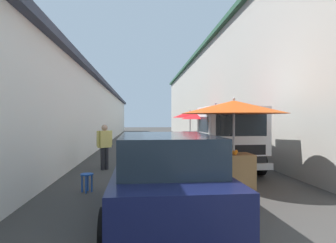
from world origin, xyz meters
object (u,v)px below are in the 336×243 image
fruit_stall_far_right (191,119)px  hatchback_car (166,175)px  delivery_truck (224,140)px  parked_scooter (200,144)px  fruit_stall_near_left (215,119)px  vendor_by_crates (105,144)px  plastic_stool (87,178)px  fruit_stall_mid_lane (234,118)px

fruit_stall_far_right → hatchback_car: fruit_stall_far_right is taller
delivery_truck → parked_scooter: bearing=-3.2°
fruit_stall_near_left → vendor_by_crates: fruit_stall_near_left is taller
fruit_stall_near_left → delivery_truck: fruit_stall_near_left is taller
fruit_stall_far_right → plastic_stool: fruit_stall_far_right is taller
fruit_stall_mid_lane → delivery_truck: size_ratio=0.52×
fruit_stall_far_right → vendor_by_crates: (-7.13, 4.17, -0.86)m
fruit_stall_mid_lane → hatchback_car: fruit_stall_mid_lane is taller
delivery_truck → fruit_stall_mid_lane: bearing=169.6°
plastic_stool → parked_scooter: bearing=-28.7°
hatchback_car → plastic_stool: hatchback_car is taller
vendor_by_crates → plastic_stool: (-3.03, 0.04, -0.54)m
fruit_stall_near_left → hatchback_car: 5.18m
delivery_truck → hatchback_car: bearing=151.7°
fruit_stall_far_right → parked_scooter: size_ratio=1.34×
fruit_stall_mid_lane → parked_scooter: size_ratio=1.54×
fruit_stall_far_right → fruit_stall_mid_lane: bearing=176.3°
hatchback_car → plastic_stool: bearing=41.0°
vendor_by_crates → plastic_stool: vendor_by_crates is taller
fruit_stall_far_right → delivery_truck: 7.91m
vendor_by_crates → fruit_stall_mid_lane: bearing=-130.6°
hatchback_car → parked_scooter: hatchback_car is taller
fruit_stall_near_left → parked_scooter: fruit_stall_near_left is taller
fruit_stall_far_right → parked_scooter: fruit_stall_far_right is taller
fruit_stall_near_left → parked_scooter: (5.08, -0.52, -1.26)m
parked_scooter → vendor_by_crates: bearing=138.4°
fruit_stall_mid_lane → fruit_stall_near_left: bearing=-4.4°
hatchback_car → parked_scooter: 10.07m
fruit_stall_mid_lane → plastic_stool: size_ratio=5.98×
fruit_stall_far_right → parked_scooter: (-2.37, -0.07, -1.28)m
hatchback_car → vendor_by_crates: bearing=18.3°
fruit_stall_mid_lane → delivery_truck: fruit_stall_mid_lane is taller
fruit_stall_mid_lane → plastic_stool: bearing=90.4°
hatchback_car → vendor_by_crates: vendor_by_crates is taller
parked_scooter → fruit_stall_far_right: bearing=1.6°
fruit_stall_mid_lane → delivery_truck: 2.40m
delivery_truck → vendor_by_crates: (0.75, 3.92, -0.17)m
fruit_stall_far_right → delivery_truck: fruit_stall_far_right is taller
fruit_stall_near_left → parked_scooter: size_ratio=1.40×
fruit_stall_mid_lane → vendor_by_crates: fruit_stall_mid_lane is taller
parked_scooter → plastic_stool: 8.88m
fruit_stall_mid_lane → plastic_stool: 3.82m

